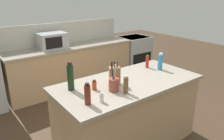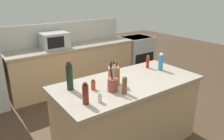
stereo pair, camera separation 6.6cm
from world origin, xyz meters
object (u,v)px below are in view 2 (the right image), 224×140
object	(u,v)px
dish_soap_bottle	(161,62)
spice_jar_paprika	(93,85)
microwave	(55,41)
knife_block	(114,76)
hot_sauce_bottle	(148,62)
wine_bottle	(70,77)
utensil_crock	(113,84)
pepper_grinder	(125,85)
range_oven	(136,54)
vinegar_bottle	(86,94)
salt_shaker	(100,98)

from	to	relation	value
dish_soap_bottle	spice_jar_paprika	bearing A→B (deg)	-179.17
microwave	spice_jar_paprika	size ratio (longest dim) A/B	4.50
knife_block	hot_sauce_bottle	distance (m)	0.81
dish_soap_bottle	wine_bottle	bearing A→B (deg)	174.14
utensil_crock	knife_block	bearing A→B (deg)	50.39
utensil_crock	pepper_grinder	size ratio (longest dim) A/B	1.55
range_oven	utensil_crock	distance (m)	3.40
hot_sauce_bottle	spice_jar_paprika	bearing A→B (deg)	-169.48
knife_block	spice_jar_paprika	distance (m)	0.29
hot_sauce_bottle	wine_bottle	distance (m)	1.28
spice_jar_paprika	vinegar_bottle	world-z (taller)	vinegar_bottle
utensil_crock	vinegar_bottle	size ratio (longest dim) A/B	1.40
knife_block	salt_shaker	world-z (taller)	knife_block
range_oven	wine_bottle	world-z (taller)	wine_bottle
vinegar_bottle	utensil_crock	bearing A→B (deg)	13.02
salt_shaker	hot_sauce_bottle	bearing A→B (deg)	23.33
spice_jar_paprika	hot_sauce_bottle	distance (m)	1.08
vinegar_bottle	wine_bottle	xyz separation A→B (m)	(0.02, 0.41, 0.05)
dish_soap_bottle	wine_bottle	size ratio (longest dim) A/B	0.73
microwave	range_oven	bearing A→B (deg)	-0.00
range_oven	vinegar_bottle	bearing A→B (deg)	-139.63
range_oven	vinegar_bottle	xyz separation A→B (m)	(-2.83, -2.41, 0.58)
wine_bottle	dish_soap_bottle	bearing A→B (deg)	-5.86
microwave	dish_soap_bottle	size ratio (longest dim) A/B	2.15
knife_block	spice_jar_paprika	size ratio (longest dim) A/B	2.44
range_oven	salt_shaker	bearing A→B (deg)	-137.64
pepper_grinder	hot_sauce_bottle	xyz separation A→B (m)	(0.83, 0.48, -0.01)
microwave	hot_sauce_bottle	xyz separation A→B (m)	(0.67, -1.96, -0.07)
range_oven	knife_block	xyz separation A→B (m)	(-2.31, -2.17, 0.59)
utensil_crock	wine_bottle	bearing A→B (deg)	139.90
microwave	spice_jar_paprika	bearing A→B (deg)	-100.36
utensil_crock	vinegar_bottle	distance (m)	0.41
range_oven	pepper_grinder	distance (m)	3.44
vinegar_bottle	wine_bottle	distance (m)	0.41
utensil_crock	pepper_grinder	distance (m)	0.14
microwave	dish_soap_bottle	world-z (taller)	microwave
range_oven	wine_bottle	size ratio (longest dim) A/B	2.72
pepper_grinder	range_oven	bearing A→B (deg)	45.97
hot_sauce_bottle	wine_bottle	world-z (taller)	wine_bottle
spice_jar_paprika	dish_soap_bottle	distance (m)	1.14
hot_sauce_bottle	vinegar_bottle	bearing A→B (deg)	-160.84
pepper_grinder	hot_sauce_bottle	world-z (taller)	pepper_grinder
range_oven	knife_block	size ratio (longest dim) A/B	3.17
vinegar_bottle	pepper_grinder	xyz separation A→B (m)	(0.47, -0.03, -0.01)
range_oven	pepper_grinder	xyz separation A→B (m)	(-2.36, -2.44, 0.57)
wine_bottle	range_oven	bearing A→B (deg)	35.41
utensil_crock	pepper_grinder	world-z (taller)	utensil_crock
utensil_crock	dish_soap_bottle	bearing A→B (deg)	10.33
range_oven	utensil_crock	xyz separation A→B (m)	(-2.43, -2.31, 0.56)
utensil_crock	range_oven	bearing A→B (deg)	43.60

